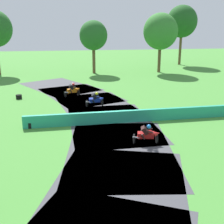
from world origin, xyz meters
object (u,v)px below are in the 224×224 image
motorcycle_chase_blue (96,99)px  motorcycle_trailing_orange (73,90)px  tire_stack_mid_b (19,97)px  motorcycle_lead_red (147,134)px  tire_stack_mid_a (30,124)px

motorcycle_chase_blue → motorcycle_trailing_orange: 4.42m
tire_stack_mid_b → motorcycle_lead_red: bearing=-53.3°
motorcycle_trailing_orange → tire_stack_mid_a: motorcycle_trailing_orange is taller
motorcycle_lead_red → motorcycle_chase_blue: motorcycle_chase_blue is taller
motorcycle_lead_red → motorcycle_trailing_orange: (-4.23, 12.92, 0.03)m
motorcycle_trailing_orange → motorcycle_lead_red: bearing=-71.9°
motorcycle_lead_red → tire_stack_mid_b: size_ratio=2.99×
motorcycle_trailing_orange → tire_stack_mid_b: (-5.22, -0.26, -0.46)m
motorcycle_lead_red → tire_stack_mid_b: motorcycle_lead_red is taller
motorcycle_chase_blue → tire_stack_mid_a: bearing=-136.8°
motorcycle_chase_blue → tire_stack_mid_b: bearing=152.5°
motorcycle_lead_red → motorcycle_trailing_orange: size_ratio=1.00×
motorcycle_chase_blue → motorcycle_trailing_orange: bearing=115.8°
tire_stack_mid_b → tire_stack_mid_a: bearing=-76.6°
motorcycle_chase_blue → tire_stack_mid_a: (-5.12, -4.80, -0.43)m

